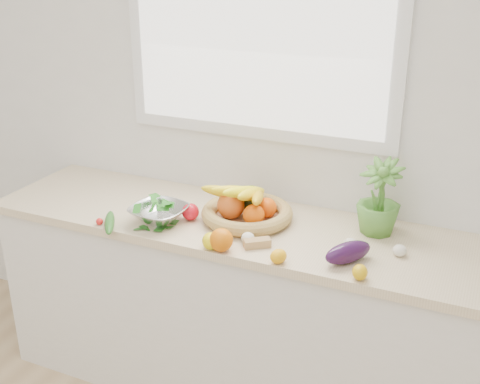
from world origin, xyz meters
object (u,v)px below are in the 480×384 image
at_px(apple, 190,212).
at_px(potted_herb, 379,198).
at_px(cucumber, 110,222).
at_px(colander_with_spinach, 159,210).
at_px(eggplant, 348,252).
at_px(fruit_basket, 246,208).

height_order(apple, potted_herb, potted_herb).
bearing_deg(cucumber, colander_with_spinach, 35.22).
height_order(apple, eggplant, eggplant).
relative_size(apple, eggplant, 0.37).
height_order(cucumber, fruit_basket, fruit_basket).
bearing_deg(apple, potted_herb, 15.19).
distance_m(eggplant, fruit_basket, 0.54).
height_order(potted_herb, fruit_basket, potted_herb).
xyz_separation_m(eggplant, fruit_basket, (-0.51, 0.19, 0.01)).
bearing_deg(apple, fruit_basket, 23.36).
bearing_deg(apple, cucumber, -143.85).
bearing_deg(fruit_basket, colander_with_spinach, -151.54).
distance_m(eggplant, colander_with_spinach, 0.84).
height_order(eggplant, fruit_basket, fruit_basket).
bearing_deg(potted_herb, eggplant, -98.29).
bearing_deg(colander_with_spinach, eggplant, -0.62).
bearing_deg(potted_herb, apple, -164.81).
distance_m(fruit_basket, colander_with_spinach, 0.38).
relative_size(eggplant, potted_herb, 0.63).
xyz_separation_m(cucumber, colander_with_spinach, (0.17, 0.12, 0.04)).
xyz_separation_m(cucumber, fruit_basket, (0.51, 0.31, 0.03)).
xyz_separation_m(apple, colander_with_spinach, (-0.11, -0.08, 0.02)).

